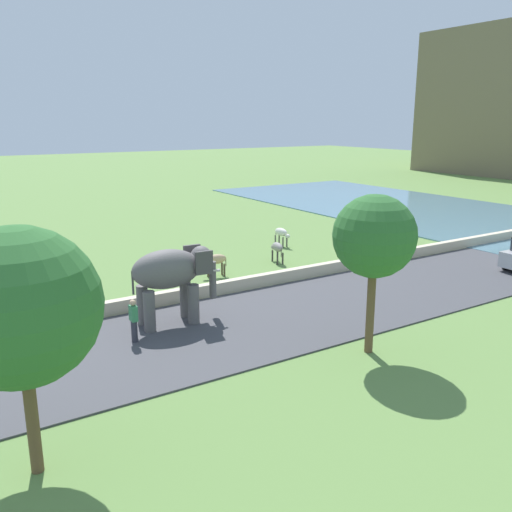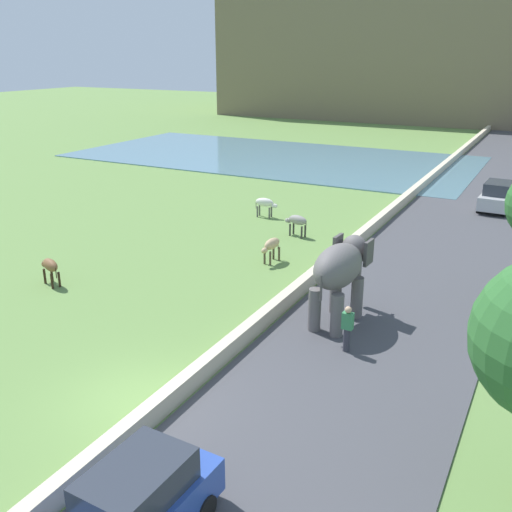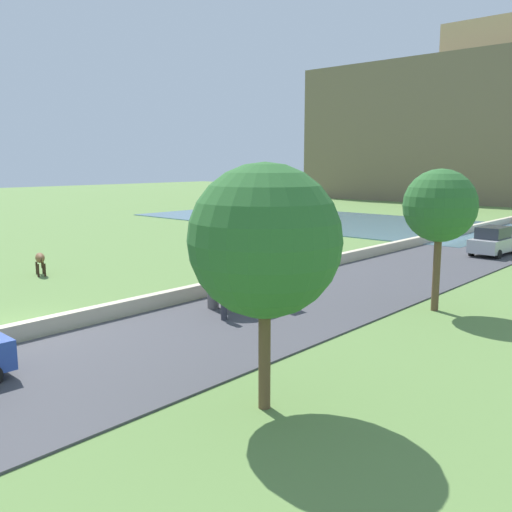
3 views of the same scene
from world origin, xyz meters
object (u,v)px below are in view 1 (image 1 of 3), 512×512
elephant (172,273)px  cow_tan (215,261)px  cow_grey (277,248)px  cow_brown (45,250)px  person_beside_elephant (134,320)px  cow_white (282,233)px

elephant → cow_tan: size_ratio=2.49×
elephant → cow_grey: elephant is taller
cow_brown → elephant: bearing=10.9°
elephant → person_beside_elephant: size_ratio=2.15×
cow_tan → cow_white: same height
cow_tan → cow_white: size_ratio=1.01×
cow_white → cow_brown: bearing=-103.2°
cow_tan → person_beside_elephant: bearing=-47.3°
cow_tan → cow_grey: (-0.61, 4.22, 0.00)m
elephant → cow_white: elephant is taller
elephant → person_beside_elephant: elephant is taller
elephant → cow_tan: (-4.92, 4.45, -1.20)m
cow_brown → cow_tan: size_ratio=1.00×
elephant → cow_brown: 12.11m
person_beside_elephant → cow_white: person_beside_elephant is taller
person_beside_elephant → cow_grey: (-6.54, 10.64, -0.04)m
person_beside_elephant → cow_brown: 12.85m
cow_brown → cow_grey: size_ratio=0.99×
person_beside_elephant → cow_tan: bearing=132.7°
cow_brown → cow_white: (3.15, 13.46, 0.00)m
cow_tan → cow_grey: same height
cow_white → cow_tan: bearing=-60.8°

